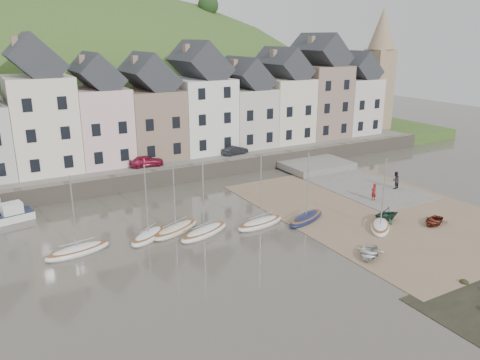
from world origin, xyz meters
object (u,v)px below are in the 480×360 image
sailboat_0 (78,251)px  rowboat_green (386,214)px  rowboat_red (434,221)px  rowboat_white (369,253)px  car_right (235,150)px  car_left (146,161)px  person_red (374,192)px  person_dark (395,180)px

sailboat_0 → rowboat_green: (24.67, -6.60, 0.42)m
rowboat_red → rowboat_white: bearing=-99.5°
car_right → car_left: bearing=83.7°
sailboat_0 → person_red: size_ratio=3.74×
rowboat_green → rowboat_white: bearing=-44.8°
person_dark → car_left: car_left is taller
person_red → person_dark: (4.63, 1.57, 0.08)m
car_left → car_right: bearing=-84.0°
car_right → person_dark: bearing=-153.5°
person_red → car_left: size_ratio=0.45×
rowboat_red → person_dark: person_dark is taller
rowboat_white → car_left: size_ratio=0.76×
car_left → car_right: car_left is taller
person_red → car_right: size_ratio=0.51×
person_dark → car_right: bearing=-72.1°
rowboat_white → car_left: 27.57m
rowboat_red → person_red: (-0.13, 6.93, 0.63)m
sailboat_0 → car_right: bearing=35.1°
person_red → person_dark: 4.89m
rowboat_white → person_red: 12.71m
rowboat_red → person_red: 6.96m
sailboat_0 → rowboat_white: (18.31, -11.10, 0.09)m
car_left → car_right: size_ratio=1.13×
person_red → person_dark: person_dark is taller
rowboat_green → car_left: 26.08m
rowboat_green → person_red: bearing=157.4°
rowboat_white → car_right: size_ratio=0.86×
rowboat_green → person_dark: (7.39, 5.90, 0.36)m
sailboat_0 → car_right: sailboat_0 is taller
rowboat_green → person_dark: size_ratio=1.28×
person_dark → car_right: (-10.30, 15.99, 1.10)m
rowboat_red → car_right: 25.23m
sailboat_0 → rowboat_green: size_ratio=2.68×
person_dark → rowboat_white: bearing=22.2°
rowboat_white → rowboat_green: 7.80m
rowboat_green → person_dark: person_dark is taller
rowboat_green → rowboat_red: (2.89, -2.60, -0.34)m
person_red → car_right: (-5.68, 17.56, 1.18)m
rowboat_white → rowboat_green: bearing=84.6°
person_red → car_right: car_right is taller
car_left → rowboat_red: bearing=-139.2°
rowboat_white → person_red: (9.12, 8.84, 0.61)m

